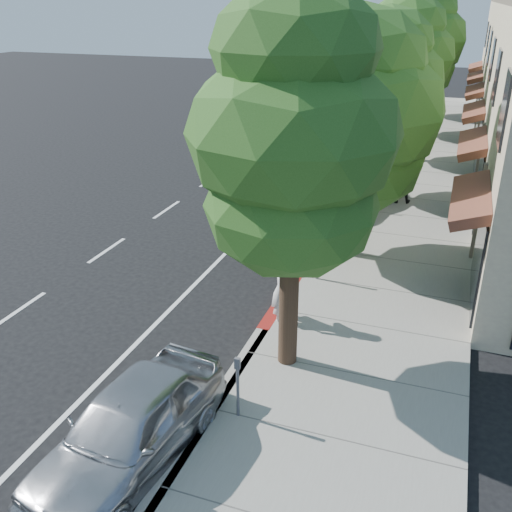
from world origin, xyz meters
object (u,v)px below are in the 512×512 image
at_px(silver_suv, 292,182).
at_px(dark_suv_far, 396,104).
at_px(street_tree_1, 353,115).
at_px(bicycle, 274,247).
at_px(pedestrian, 400,178).
at_px(street_tree_5, 425,41).
at_px(street_tree_2, 384,84).
at_px(street_tree_3, 404,60).
at_px(dark_sedan, 335,180).
at_px(street_tree_0, 293,141).
at_px(street_tree_4, 417,42).
at_px(white_pickup, 367,125).
at_px(near_car_a, 130,426).
at_px(cyclist, 282,289).

bearing_deg(silver_suv, dark_suv_far, 78.79).
distance_m(street_tree_1, bicycle, 4.41).
relative_size(bicycle, pedestrian, 0.92).
distance_m(street_tree_5, dark_suv_far, 4.24).
bearing_deg(silver_suv, street_tree_1, -61.63).
bearing_deg(street_tree_2, street_tree_3, 90.00).
height_order(silver_suv, dark_sedan, silver_suv).
height_order(street_tree_0, dark_sedan, street_tree_0).
bearing_deg(street_tree_4, street_tree_2, -90.00).
relative_size(silver_suv, pedestrian, 3.56).
bearing_deg(dark_sedan, street_tree_0, -83.68).
xyz_separation_m(white_pickup, near_car_a, (0.38, -25.74, -0.04)).
bearing_deg(cyclist, street_tree_2, -12.12).
xyz_separation_m(dark_sedan, dark_suv_far, (0.00, 19.00, -0.10)).
bearing_deg(dark_suv_far, dark_sedan, -82.43).
bearing_deg(pedestrian, dark_sedan, -2.79).
xyz_separation_m(cyclist, dark_suv_far, (-0.75, 28.34, -0.19)).
height_order(street_tree_0, street_tree_4, street_tree_4).
xyz_separation_m(street_tree_3, street_tree_5, (0.00, 12.00, 0.10)).
relative_size(street_tree_2, street_tree_3, 0.94).
bearing_deg(street_tree_4, pedestrian, -85.56).
distance_m(bicycle, white_pickup, 17.25).
distance_m(street_tree_3, pedestrian, 7.59).
bearing_deg(dark_sedan, street_tree_1, -75.29).
distance_m(street_tree_2, near_car_a, 16.01).
relative_size(street_tree_4, dark_suv_far, 1.86).
bearing_deg(dark_suv_far, street_tree_3, -75.78).
height_order(street_tree_1, bicycle, street_tree_1).
height_order(cyclist, silver_suv, cyclist).
bearing_deg(street_tree_4, street_tree_5, 90.00).
bearing_deg(cyclist, dark_sedan, -3.93).
relative_size(street_tree_4, near_car_a, 1.96).
height_order(street_tree_5, white_pickup, street_tree_5).
relative_size(street_tree_1, dark_sedan, 1.38).
xyz_separation_m(street_tree_1, bicycle, (-1.92, -1.00, -3.84)).
distance_m(street_tree_3, dark_suv_far, 12.70).
bearing_deg(street_tree_2, street_tree_5, 90.00).
bearing_deg(bicycle, cyclist, -147.48).
distance_m(silver_suv, white_pickup, 12.27).
distance_m(street_tree_2, bicycle, 8.24).
height_order(street_tree_1, white_pickup, street_tree_1).
height_order(street_tree_0, silver_suv, street_tree_0).
bearing_deg(white_pickup, cyclist, -80.46).
relative_size(street_tree_0, street_tree_4, 0.93).
relative_size(street_tree_3, dark_sedan, 1.45).
height_order(street_tree_2, street_tree_5, street_tree_5).
relative_size(street_tree_4, dark_sedan, 1.58).
xyz_separation_m(street_tree_4, bicycle, (-1.92, -19.00, -4.58)).
xyz_separation_m(street_tree_1, dark_sedan, (-1.40, 5.00, -3.44)).
distance_m(bicycle, silver_suv, 5.11).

